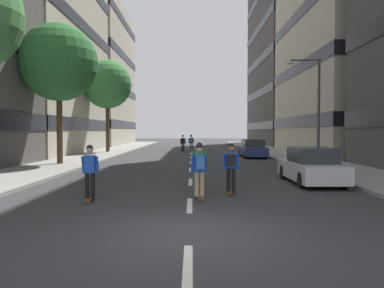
{
  "coord_description": "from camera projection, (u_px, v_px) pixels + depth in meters",
  "views": [
    {
      "loc": [
        0.07,
        -8.03,
        2.22
      ],
      "look_at": [
        0.0,
        19.35,
        1.23
      ],
      "focal_mm": 34.97,
      "sensor_mm": 36.0,
      "label": 1
    }
  ],
  "objects": [
    {
      "name": "ground_plane",
      "position": [
        192.0,
        156.0,
        32.48
      ],
      "size": [
        146.35,
        146.35,
        0.0
      ],
      "primitive_type": "plane",
      "color": "#333335"
    },
    {
      "name": "sidewalk_left",
      "position": [
        105.0,
        153.0,
        35.54
      ],
      "size": [
        3.98,
        67.08,
        0.14
      ],
      "primitive_type": "cube",
      "color": "gray",
      "rests_on": "ground_plane"
    },
    {
      "name": "sidewalk_right",
      "position": [
        279.0,
        153.0,
        35.5
      ],
      "size": [
        3.98,
        67.08,
        0.14
      ],
      "primitive_type": "cube",
      "color": "gray",
      "rests_on": "ground_plane"
    },
    {
      "name": "lane_markings",
      "position": [
        192.0,
        155.0,
        33.59
      ],
      "size": [
        0.16,
        57.2,
        0.01
      ],
      "color": "silver",
      "rests_on": "ground_plane"
    },
    {
      "name": "building_left_mid",
      "position": [
        7.0,
        7.0,
        36.09
      ],
      "size": [
        15.49,
        19.61,
        28.1
      ],
      "color": "#B2A893",
      "rests_on": "ground_plane"
    },
    {
      "name": "building_left_far",
      "position": [
        76.0,
        77.0,
        57.62
      ],
      "size": [
        15.49,
        20.62,
        20.78
      ],
      "color": "#B2A893",
      "rests_on": "ground_plane"
    },
    {
      "name": "building_right_far",
      "position": [
        309.0,
        48.0,
        57.37
      ],
      "size": [
        15.49,
        22.18,
        29.55
      ],
      "color": "#4C4744",
      "rests_on": "ground_plane"
    },
    {
      "name": "parked_car_near",
      "position": [
        312.0,
        167.0,
        15.7
      ],
      "size": [
        1.82,
        4.4,
        1.52
      ],
      "color": "silver",
      "rests_on": "ground_plane"
    },
    {
      "name": "parked_car_mid",
      "position": [
        254.0,
        149.0,
        30.8
      ],
      "size": [
        1.82,
        4.4,
        1.52
      ],
      "color": "navy",
      "rests_on": "ground_plane"
    },
    {
      "name": "street_tree_near",
      "position": [
        108.0,
        84.0,
        36.76
      ],
      "size": [
        4.77,
        4.77,
        9.02
      ],
      "color": "#4C3823",
      "rests_on": "sidewalk_left"
    },
    {
      "name": "street_tree_far",
      "position": [
        60.0,
        63.0,
        23.41
      ],
      "size": [
        4.85,
        4.85,
        8.77
      ],
      "color": "#4C3823",
      "rests_on": "sidewalk_left"
    },
    {
      "name": "streetlamp_right",
      "position": [
        314.0,
        99.0,
        22.97
      ],
      "size": [
        2.13,
        0.3,
        6.5
      ],
      "color": "#3F3F44",
      "rests_on": "sidewalk_right"
    },
    {
      "name": "skater_0",
      "position": [
        232.0,
        165.0,
        13.03
      ],
      "size": [
        0.57,
        0.92,
        1.78
      ],
      "color": "brown",
      "rests_on": "ground_plane"
    },
    {
      "name": "skater_1",
      "position": [
        200.0,
        168.0,
        12.05
      ],
      "size": [
        0.56,
        0.92,
        1.78
      ],
      "color": "brown",
      "rests_on": "ground_plane"
    },
    {
      "name": "skater_2",
      "position": [
        91.0,
        170.0,
        11.76
      ],
      "size": [
        0.53,
        0.9,
        1.78
      ],
      "color": "brown",
      "rests_on": "ground_plane"
    },
    {
      "name": "skater_3",
      "position": [
        184.0,
        143.0,
        38.05
      ],
      "size": [
        0.55,
        0.92,
        1.78
      ],
      "color": "brown",
      "rests_on": "ground_plane"
    },
    {
      "name": "skater_4",
      "position": [
        200.0,
        163.0,
        14.06
      ],
      "size": [
        0.56,
        0.92,
        1.78
      ],
      "color": "brown",
      "rests_on": "ground_plane"
    },
    {
      "name": "skater_5",
      "position": [
        192.0,
        142.0,
        40.3
      ],
      "size": [
        0.55,
        0.91,
        1.78
      ],
      "color": "brown",
      "rests_on": "ground_plane"
    }
  ]
}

